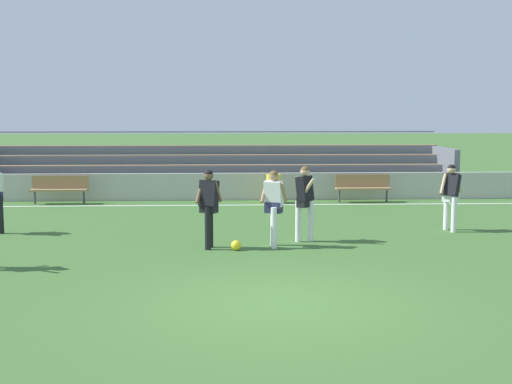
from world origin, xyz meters
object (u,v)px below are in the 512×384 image
bench_far_right (60,187)px  bench_near_bin (363,185)px  player_dark_overlapping (451,192)px  player_white_challenging (274,202)px  player_dark_trailing_run (209,202)px  soccer_ball (236,245)px  player_dark_wide_right (305,197)px  bleacher_stand (213,168)px  trash_bin (273,189)px

bench_far_right → bench_near_bin: (9.82, 0.00, 0.00)m
bench_near_bin → player_dark_overlapping: bearing=-78.7°
player_white_challenging → player_dark_trailing_run: (-1.41, -0.12, 0.02)m
bench_near_bin → player_white_challenging: 8.02m
bench_near_bin → soccer_ball: size_ratio=8.18×
player_white_challenging → player_dark_overlapping: size_ratio=1.01×
player_white_challenging → player_dark_overlapping: player_white_challenging is taller
player_dark_wide_right → player_dark_overlapping: 3.96m
player_dark_overlapping → bleacher_stand: bearing=126.0°
player_dark_wide_right → player_dark_trailing_run: bearing=-162.0°
bench_near_bin → trash_bin: size_ratio=1.93×
player_dark_wide_right → soccer_ball: (-1.58, -0.93, -0.92)m
bleacher_stand → bench_far_right: size_ratio=9.60×
player_dark_trailing_run → bench_near_bin: bearing=56.7°
player_white_challenging → player_dark_overlapping: bearing=21.6°
bleacher_stand → bench_far_right: (-4.87, -2.86, -0.35)m
player_dark_wide_right → player_dark_trailing_run: size_ratio=1.01×
bleacher_stand → player_dark_overlapping: size_ratio=10.41×
bleacher_stand → player_white_challenging: 10.22m
bench_far_right → soccer_ball: bearing=-53.7°
bench_far_right → player_dark_trailing_run: bearing=-55.9°
player_white_challenging → player_dark_trailing_run: bearing=-175.0°
bench_far_right → player_dark_overlapping: size_ratio=1.09×
bleacher_stand → player_dark_overlapping: (6.04, -8.31, 0.09)m
player_dark_wide_right → player_dark_trailing_run: player_dark_wide_right is taller
bench_far_right → player_dark_wide_right: 9.78m
bench_near_bin → trash_bin: (-2.94, -0.14, -0.08)m
bench_far_right → bench_near_bin: size_ratio=1.00×
bench_near_bin → player_dark_wide_right: player_dark_wide_right is taller
bleacher_stand → player_dark_wide_right: bearing=-76.6°
soccer_ball → player_dark_trailing_run: bearing=158.9°
player_dark_wide_right → player_dark_overlapping: bearing=17.8°
player_white_challenging → player_dark_trailing_run: player_dark_trailing_run is taller
trash_bin → soccer_ball: 7.57m
bleacher_stand → bench_near_bin: 5.73m
bleacher_stand → soccer_ball: bleacher_stand is taller
bleacher_stand → bench_near_bin: (4.95, -2.86, -0.35)m
bench_far_right → soccer_ball: (5.56, -7.58, -0.44)m
bleacher_stand → trash_bin: (2.01, -3.01, -0.43)m
bench_near_bin → player_white_challenging: bearing=-115.4°
trash_bin → player_dark_overlapping: player_dark_overlapping is taller
bench_far_right → bleacher_stand: bearing=30.4°
bench_far_right → soccer_ball: size_ratio=8.18×
bench_far_right → trash_bin: size_ratio=1.93×
player_dark_wide_right → soccer_ball: 2.05m
player_white_challenging → soccer_ball: (-0.83, -0.35, -0.89)m
bench_far_right → player_dark_overlapping: player_dark_overlapping is taller
player_dark_overlapping → soccer_ball: (-5.35, -2.13, -0.88)m
bench_far_right → player_white_challenging: size_ratio=1.07×
player_white_challenging → bleacher_stand: bearing=98.6°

